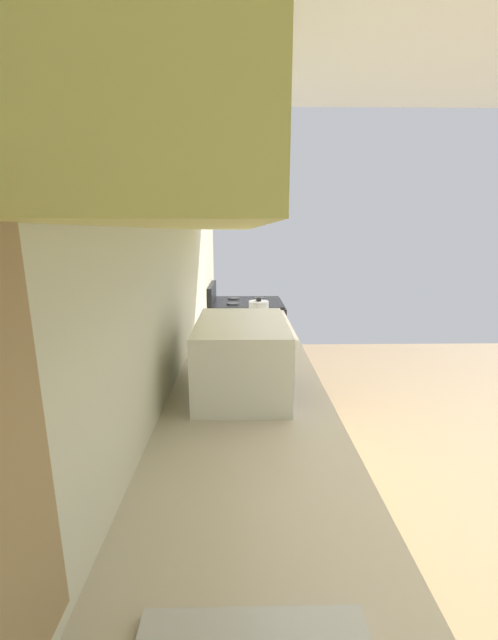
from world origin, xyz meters
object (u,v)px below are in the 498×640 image
object	(u,v)px
oven_range	(247,349)
kettle	(259,310)
microwave	(242,356)
bowl	(261,331)

from	to	relation	value
oven_range	kettle	distance (m)	0.84
microwave	bowl	size ratio (longest dim) A/B	3.52
bowl	microwave	bearing A→B (deg)	171.91
oven_range	bowl	size ratio (longest dim) A/B	7.23
bowl	kettle	size ratio (longest dim) A/B	0.76
kettle	oven_range	bearing A→B (deg)	7.34
microwave	kettle	world-z (taller)	microwave
microwave	bowl	bearing A→B (deg)	-8.09
bowl	kettle	distance (m)	0.42
oven_range	microwave	distance (m)	2.02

